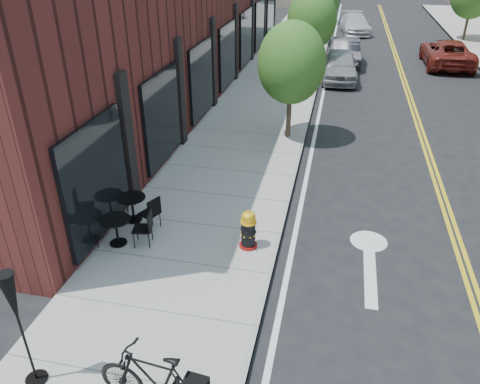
# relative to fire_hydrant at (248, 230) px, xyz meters

# --- Properties ---
(ground) EXTENTS (120.00, 120.00, 0.00)m
(ground) POSITION_rel_fire_hydrant_xyz_m (0.66, -2.35, -0.56)
(ground) COLOR black
(ground) RESTS_ON ground
(sidewalk_near) EXTENTS (4.00, 70.00, 0.12)m
(sidewalk_near) POSITION_rel_fire_hydrant_xyz_m (-1.34, 7.65, -0.50)
(sidewalk_near) COLOR #9E9B93
(sidewalk_near) RESTS_ON ground
(building_near) EXTENTS (5.00, 28.00, 7.00)m
(building_near) POSITION_rel_fire_hydrant_xyz_m (-5.84, 11.65, 2.94)
(building_near) COLOR #461B16
(building_near) RESTS_ON ground
(tree_near_a) EXTENTS (2.20, 2.20, 3.81)m
(tree_near_a) POSITION_rel_fire_hydrant_xyz_m (0.06, 6.65, 2.04)
(tree_near_a) COLOR #382B1E
(tree_near_a) RESTS_ON sidewalk_near
(tree_near_b) EXTENTS (2.30, 2.30, 3.98)m
(tree_near_b) POSITION_rel_fire_hydrant_xyz_m (0.06, 14.65, 2.15)
(tree_near_b) COLOR #382B1E
(tree_near_b) RESTS_ON sidewalk_near
(tree_near_c) EXTENTS (2.10, 2.10, 3.67)m
(tree_near_c) POSITION_rel_fire_hydrant_xyz_m (0.06, 22.65, 1.97)
(tree_near_c) COLOR #382B1E
(tree_near_c) RESTS_ON sidewalk_near
(fire_hydrant) EXTENTS (0.52, 0.52, 0.93)m
(fire_hydrant) POSITION_rel_fire_hydrant_xyz_m (0.00, 0.00, 0.00)
(fire_hydrant) COLOR maroon
(fire_hydrant) RESTS_ON sidewalk_near
(bicycle_left) EXTENTS (1.90, 0.72, 1.12)m
(bicycle_left) POSITION_rel_fire_hydrant_xyz_m (-0.49, -4.26, 0.12)
(bicycle_left) COLOR black
(bicycle_left) RESTS_ON sidewalk_near
(bistro_set_b) EXTENTS (1.60, 0.79, 0.84)m
(bistro_set_b) POSITION_rel_fire_hydrant_xyz_m (-2.89, -0.51, -0.02)
(bistro_set_b) COLOR black
(bistro_set_b) RESTS_ON sidewalk_near
(bistro_set_c) EXTENTS (1.57, 0.99, 0.84)m
(bistro_set_c) POSITION_rel_fire_hydrant_xyz_m (-2.94, 0.48, -0.02)
(bistro_set_c) COLOR black
(bistro_set_c) RESTS_ON sidewalk_near
(patio_umbrella) EXTENTS (0.34, 0.34, 2.10)m
(patio_umbrella) POSITION_rel_fire_hydrant_xyz_m (-2.55, -4.20, 1.07)
(patio_umbrella) COLOR black
(patio_umbrella) RESTS_ON sidewalk_near
(parked_car_a) EXTENTS (1.80, 4.15, 1.39)m
(parked_car_a) POSITION_rel_fire_hydrant_xyz_m (1.56, 14.56, 0.14)
(parked_car_a) COLOR gray
(parked_car_a) RESTS_ON ground
(parked_car_b) EXTENTS (1.70, 4.11, 1.32)m
(parked_car_b) POSITION_rel_fire_hydrant_xyz_m (1.76, 17.69, 0.10)
(parked_car_b) COLOR black
(parked_car_b) RESTS_ON ground
(parked_car_c) EXTENTS (2.38, 4.61, 1.28)m
(parked_car_c) POSITION_rel_fire_hydrant_xyz_m (2.26, 27.00, 0.08)
(parked_car_c) COLOR silver
(parked_car_c) RESTS_ON ground
(parked_car_far) EXTENTS (2.30, 4.97, 1.38)m
(parked_car_far) POSITION_rel_fire_hydrant_xyz_m (7.02, 18.51, 0.13)
(parked_car_far) COLOR maroon
(parked_car_far) RESTS_ON ground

